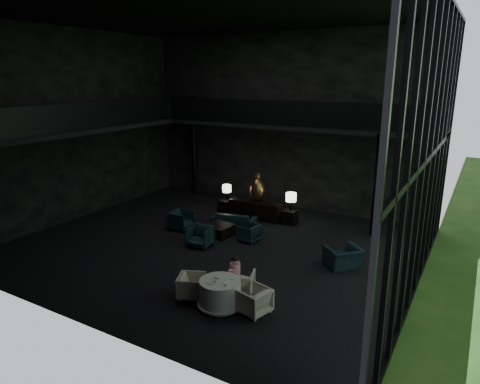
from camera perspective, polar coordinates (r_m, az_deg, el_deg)
The scene contains 35 objects.
floor at distance 15.95m, azimuth -3.45°, elevation -7.15°, with size 14.00×12.00×0.02m, color black.
ceiling at distance 14.88m, azimuth -3.98°, elevation 22.67°, with size 14.00×12.00×0.02m, color black.
wall_back at distance 20.13m, azimuth 5.94°, elevation 9.25°, with size 14.00×0.04×8.00m, color black.
wall_front at distance 10.53m, azimuth -22.14°, elevation 2.82°, with size 14.00×0.04×8.00m, color black.
wall_left at distance 19.64m, azimuth -21.13°, elevation 8.18°, with size 0.04×12.00×8.00m, color black.
curtain_wall at distance 12.50m, azimuth 23.96°, elevation 4.43°, with size 0.20×12.00×8.00m, color black, non-canonical shape.
mezzanine_left at distance 18.88m, azimuth -19.20°, elevation 8.11°, with size 2.00×12.00×0.25m, color black.
mezzanine_back at distance 18.82m, azimuth 7.47°, elevation 8.80°, with size 12.00×2.00×0.25m, color black.
railing_left at distance 18.08m, azimuth -17.24°, elevation 9.91°, with size 0.06×12.00×1.00m, color black.
railing_back at distance 17.85m, azimuth 6.27°, elevation 10.43°, with size 12.00×0.06×1.00m, color black.
column_nw at distance 22.66m, azimuth -6.16°, elevation 4.79°, with size 0.24×0.24×4.00m, color black.
column_ne at distance 17.10m, azimuth 17.72°, elevation 0.75°, with size 0.24×0.24×4.00m, color black.
console at distance 18.75m, azimuth 2.06°, elevation -2.42°, with size 2.42×0.55×0.77m, color black.
bronze_urn at distance 18.65m, azimuth 2.34°, elevation 0.41°, with size 0.67×0.67×1.24m.
side_table_left at distance 19.60m, azimuth -1.98°, elevation -1.91°, with size 0.53×0.53×0.59m, color black.
table_lamp_left at distance 19.51m, azimuth -1.77°, elevation 0.39°, with size 0.41×0.41×0.68m.
side_table_right at distance 18.21m, azimuth 6.65°, elevation -3.35°, with size 0.54×0.54×0.59m, color black.
table_lamp_right at distance 18.02m, azimuth 6.82°, elevation -0.78°, with size 0.44×0.44×0.75m.
sofa at distance 17.91m, azimuth -0.82°, elevation -3.45°, with size 1.69×0.49×0.66m, color black.
lounge_armchair_west at distance 17.61m, azimuth -7.89°, elevation -3.53°, with size 0.87×0.81×0.90m, color black.
lounge_armchair_east at distance 16.24m, azimuth 1.19°, elevation -5.44°, with size 0.65×0.60×0.66m, color black.
lounge_armchair_south at distance 15.76m, azimuth -5.35°, elevation -5.70°, with size 0.87×0.82×0.90m, color black.
window_armchair at distance 14.43m, azimuth 13.61°, elevation -8.07°, with size 1.05×0.68×0.92m, color black.
coffee_table at distance 16.85m, azimuth -2.75°, elevation -5.10°, with size 0.97×0.97×0.43m, color black.
dining_table at distance 11.92m, azimuth -2.67°, elevation -13.52°, with size 1.28×1.28×0.75m.
dining_chair_north at distance 12.56m, azimuth 0.14°, elevation -11.85°, with size 0.67×0.62×0.69m, color #A4A4A0.
dining_chair_east at distance 11.57m, azimuth 1.87°, elevation -14.13°, with size 0.75×0.70×0.77m, color beige.
dining_chair_west at distance 12.39m, azimuth -6.47°, elevation -12.29°, with size 0.69×0.65×0.71m, color #AFAFAE.
child at distance 12.42m, azimuth -0.66°, elevation -9.97°, with size 0.30×0.30×0.65m.
plate_a at distance 11.61m, azimuth -3.79°, elevation -11.97°, with size 0.25×0.25×0.02m, color white.
plate_b at distance 11.82m, azimuth -0.98°, elevation -11.43°, with size 0.20×0.20×0.01m, color white.
saucer at distance 11.61m, azimuth -2.03°, elevation -11.96°, with size 0.16×0.16×0.01m, color white.
coffee_cup at distance 11.43m, azimuth -1.90°, elevation -12.22°, with size 0.08×0.08×0.06m, color white.
cereal_bowl at distance 11.83m, azimuth -3.01°, elevation -11.27°, with size 0.14×0.14×0.07m, color white.
cream_pot at distance 11.58m, azimuth -3.33°, elevation -11.89°, with size 0.06×0.06×0.07m, color #99999E.
Camera 1 is at (8.21, -12.26, 6.05)m, focal length 32.00 mm.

